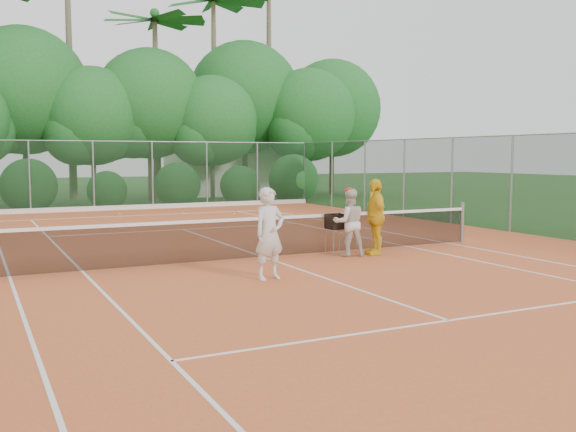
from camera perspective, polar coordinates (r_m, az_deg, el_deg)
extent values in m
plane|color=#224C1B|center=(15.00, -2.05, -3.80)|extent=(120.00, 120.00, 0.00)
cube|color=#CC5E2F|center=(15.00, -2.05, -3.76)|extent=(18.00, 36.00, 0.02)
cube|color=beige|center=(40.43, -4.56, 4.11)|extent=(8.00, 5.00, 3.00)
cylinder|color=gray|center=(18.18, 15.22, -0.56)|extent=(0.10, 0.10, 1.10)
cube|color=black|center=(14.93, -2.06, -1.98)|extent=(11.87, 0.03, 0.86)
cube|color=white|center=(14.88, -2.07, -0.21)|extent=(11.87, 0.04, 0.07)
imported|color=silver|center=(12.28, -1.66, -1.58)|extent=(0.71, 0.53, 1.77)
imported|color=silver|center=(15.22, 5.45, -0.58)|extent=(0.91, 0.80, 1.60)
ellipsoid|color=red|center=(15.16, 5.48, 2.28)|extent=(0.22, 0.22, 0.14)
imported|color=yellow|center=(15.50, 7.76, -0.08)|extent=(0.71, 1.15, 1.82)
cylinder|color=gray|center=(15.27, 4.07, -2.40)|extent=(0.02, 0.02, 0.61)
cylinder|color=gray|center=(15.79, 4.56, -2.15)|extent=(0.02, 0.02, 0.61)
cube|color=black|center=(15.47, 4.33, -0.49)|extent=(0.42, 0.42, 0.36)
sphere|color=yellow|center=(26.75, -14.72, 0.19)|extent=(0.07, 0.07, 0.07)
sphere|color=#B1D130|center=(26.73, -9.33, 0.30)|extent=(0.07, 0.07, 0.07)
sphere|color=#D8E936|center=(26.00, -4.80, 0.21)|extent=(0.07, 0.07, 0.07)
cube|color=white|center=(26.20, -12.89, 0.06)|extent=(11.03, 0.06, 0.01)
cube|color=white|center=(13.70, -23.51, -5.03)|extent=(0.06, 23.77, 0.01)
cube|color=white|center=(17.95, 14.11, -2.37)|extent=(0.06, 23.77, 0.01)
cube|color=white|center=(13.83, -17.80, -4.74)|extent=(0.06, 23.77, 0.01)
cube|color=white|center=(17.09, 10.60, -2.68)|extent=(0.06, 23.77, 0.01)
cube|color=white|center=(20.94, -9.33, -1.18)|extent=(8.23, 0.06, 0.01)
cube|color=white|center=(9.66, 14.09, -8.99)|extent=(8.23, 0.06, 0.01)
cube|color=white|center=(15.00, -2.05, -3.71)|extent=(0.06, 12.80, 0.01)
cube|color=#19381E|center=(29.14, -14.41, 3.50)|extent=(18.00, 0.02, 3.00)
cylinder|color=gray|center=(32.26, 1.45, 3.84)|extent=(0.07, 0.07, 3.00)
cylinder|color=gray|center=(32.26, 1.45, 3.84)|extent=(0.07, 0.07, 3.00)
cylinder|color=brown|center=(34.58, -22.25, 4.75)|extent=(0.31, 0.31, 4.50)
sphere|color=#1E5C22|center=(34.72, -22.45, 10.25)|extent=(6.30, 6.30, 6.30)
cylinder|color=brown|center=(33.46, -16.89, 4.06)|extent=(0.24, 0.24, 3.50)
sphere|color=#1E5C22|center=(33.51, -17.01, 8.49)|extent=(4.90, 4.90, 4.90)
cylinder|color=brown|center=(34.57, -12.12, 4.70)|extent=(0.28, 0.28, 4.10)
sphere|color=#1E5C22|center=(34.68, -12.22, 9.72)|extent=(5.74, 5.74, 5.74)
cylinder|color=brown|center=(34.32, -6.74, 4.20)|extent=(0.23, 0.23, 3.40)
sphere|color=#1E5C22|center=(34.36, -6.78, 8.40)|extent=(4.76, 4.76, 4.76)
cylinder|color=brown|center=(37.91, -3.85, 5.28)|extent=(0.32, 0.32, 4.65)
sphere|color=#1E5C22|center=(38.06, -3.88, 10.46)|extent=(6.51, 6.51, 6.51)
cylinder|color=brown|center=(37.13, 1.82, 4.63)|extent=(0.26, 0.26, 3.80)
sphere|color=#1E5C22|center=(37.20, 1.83, 8.96)|extent=(5.32, 5.32, 5.32)
cylinder|color=brown|center=(39.75, 3.91, 4.99)|extent=(0.29, 0.29, 4.25)
sphere|color=#1E5C22|center=(39.86, 3.94, 9.52)|extent=(5.95, 5.95, 5.95)
cone|color=brown|center=(37.19, -18.85, 13.00)|extent=(0.44, 0.44, 15.00)
cone|color=brown|center=(35.28, -11.62, 9.52)|extent=(0.44, 0.44, 10.00)
sphere|color=#1E5C22|center=(35.96, -11.78, 17.25)|extent=(0.50, 0.50, 0.50)
cone|color=brown|center=(38.47, -6.57, 10.74)|extent=(0.44, 0.44, 12.00)
cone|color=brown|center=(41.01, -1.70, 11.84)|extent=(0.44, 0.44, 14.00)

